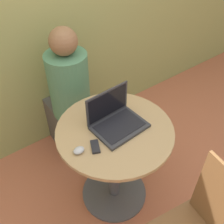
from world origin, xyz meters
name	(u,v)px	position (x,y,z in m)	size (l,w,h in m)	color
ground_plane	(114,192)	(0.00, 0.00, 0.00)	(12.00, 12.00, 0.00)	#B26042
round_table	(115,153)	(0.00, 0.00, 0.50)	(0.75, 0.75, 0.74)	#4C4C51
laptop	(116,119)	(0.03, 0.03, 0.79)	(0.34, 0.26, 0.23)	#2D2D33
cell_phone	(95,147)	(-0.18, -0.05, 0.75)	(0.08, 0.11, 0.02)	black
computer_mouse	(79,150)	(-0.28, -0.03, 0.76)	(0.07, 0.05, 0.03)	#B2B2B7
person_seated	(69,103)	(0.01, 0.66, 0.51)	(0.32, 0.49, 1.20)	#4C4742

